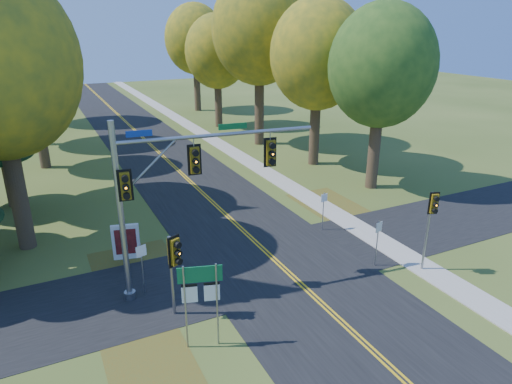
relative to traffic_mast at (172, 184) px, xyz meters
name	(u,v)px	position (x,y,z in m)	size (l,w,h in m)	color
ground	(297,280)	(5.17, -1.67, -5.05)	(160.00, 160.00, 0.00)	#384D1B
road_main	(297,280)	(5.17, -1.67, -5.04)	(8.00, 160.00, 0.02)	black
road_cross	(276,261)	(5.17, 0.33, -5.04)	(60.00, 6.00, 0.02)	black
centerline_left	(295,280)	(5.07, -1.67, -5.02)	(0.10, 160.00, 0.01)	gold
centerline_right	(298,279)	(5.27, -1.67, -5.02)	(0.10, 160.00, 0.01)	gold
sidewalk_east	(399,252)	(11.37, -1.67, -5.02)	(1.60, 160.00, 0.06)	#9E998E
leaf_patch_w_near	(138,272)	(-1.33, 2.33, -5.04)	(4.00, 6.00, 0.00)	brown
leaf_patch_e	(340,211)	(11.97, 4.33, -5.04)	(3.50, 8.00, 0.00)	brown
leaf_patch_w_far	(154,373)	(-2.33, -4.67, -5.04)	(3.00, 5.00, 0.00)	brown
tree_e_a	(382,67)	(16.74, 7.10, 3.48)	(7.20, 7.20, 12.73)	#38281C
tree_e_b	(318,55)	(16.14, 13.91, 3.85)	(7.60, 7.60, 13.33)	#38281C
tree_w_c	(30,69)	(-4.37, 22.80, 2.90)	(6.80, 6.80, 11.91)	#38281C
tree_e_c	(260,30)	(15.05, 22.02, 5.61)	(8.80, 8.80, 15.79)	#38281C
tree_w_d	(18,40)	(-4.95, 31.51, 4.73)	(8.20, 8.20, 14.56)	#38281C
tree_e_d	(217,52)	(14.43, 31.20, 3.19)	(7.00, 7.00, 12.32)	#38281C
tree_w_e	(29,34)	(-3.75, 42.42, 5.02)	(8.40, 8.40, 14.97)	#38281C
tree_e_e	(195,39)	(15.64, 41.91, 4.14)	(7.80, 7.80, 13.74)	#38281C
traffic_mast	(172,184)	(0.00, 0.00, 0.00)	(8.62, 1.30, 7.85)	gray
east_signal_pole	(432,212)	(11.11, -3.66, -1.93)	(0.46, 0.55, 4.12)	gray
ped_signal_pole	(174,258)	(-0.61, -1.88, -2.34)	(0.54, 0.66, 3.64)	gray
route_sign_cluster	(201,289)	(-0.30, -4.03, -2.64)	(1.54, 0.50, 3.41)	gray
info_kiosk	(126,242)	(-1.49, 3.96, -4.11)	(1.36, 0.52, 1.88)	silver
reg_sign_e_north	(324,205)	(9.37, 2.46, -3.47)	(0.44, 0.09, 2.31)	gray
reg_sign_e_south	(378,235)	(9.37, -2.18, -3.38)	(0.46, 0.16, 2.44)	gray
reg_sign_w	(142,260)	(-1.46, 0.32, -3.35)	(0.46, 0.16, 2.48)	gray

